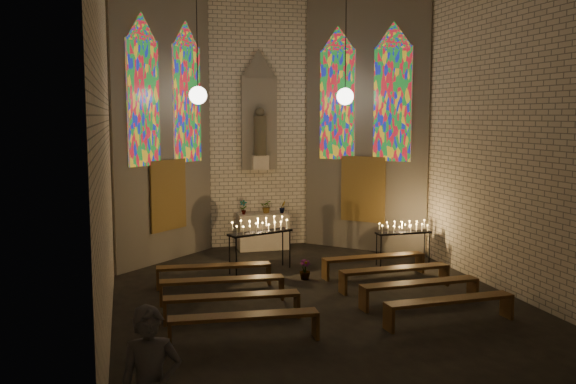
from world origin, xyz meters
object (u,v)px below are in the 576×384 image
(votive_stand_right, at_px, (403,230))
(altar, at_px, (263,231))
(aisle_flower_pot, at_px, (305,270))
(votive_stand_left, at_px, (260,229))

(votive_stand_right, bearing_deg, altar, 136.60)
(aisle_flower_pot, height_order, votive_stand_right, votive_stand_right)
(altar, distance_m, aisle_flower_pot, 3.53)
(aisle_flower_pot, distance_m, votive_stand_right, 2.98)
(votive_stand_right, bearing_deg, aisle_flower_pot, -165.10)
(aisle_flower_pot, xyz_separation_m, votive_stand_left, (-0.81, 1.06, 0.80))
(altar, xyz_separation_m, aisle_flower_pot, (0.21, -3.51, -0.27))
(votive_stand_left, bearing_deg, aisle_flower_pot, -73.49)
(aisle_flower_pot, xyz_separation_m, votive_stand_right, (2.79, 0.82, 0.66))
(aisle_flower_pot, bearing_deg, votive_stand_right, 16.43)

